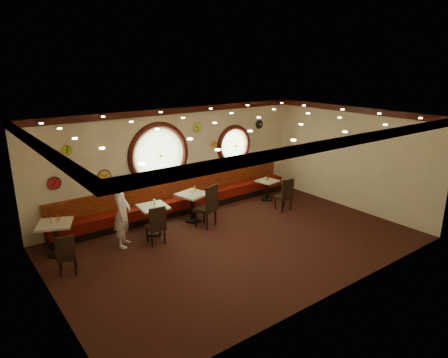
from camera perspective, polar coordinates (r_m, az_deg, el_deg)
The scene contains 48 objects.
floor at distance 10.46m, azimuth 1.94°, elevation -9.06°, with size 9.00×6.00×0.00m, color black.
ceiling at distance 9.52m, azimuth 2.13°, elevation 8.56°, with size 9.00×6.00×0.02m, color gold.
wall_back at distance 12.27m, azimuth -6.78°, elevation 2.67°, with size 9.00×0.02×3.20m, color beige.
wall_front at distance 7.91m, azimuth 15.84°, elevation -5.82°, with size 9.00×0.02×3.20m, color beige.
wall_left at distance 8.03m, azimuth -24.06°, elevation -6.33°, with size 0.02×6.00×3.20m, color beige.
wall_right at distance 13.08m, azimuth 17.61°, elevation 2.87°, with size 0.02×6.00×3.20m, color beige.
molding_back at distance 11.96m, azimuth -6.91°, elevation 9.66°, with size 9.00×0.10×0.18m, color black.
molding_front at distance 7.51m, azimuth 16.44°, elevation 5.02°, with size 9.00×0.10×0.18m, color black.
molding_left at distance 7.62m, azimuth -25.02°, elevation 4.29°, with size 0.10×6.00×0.18m, color black.
molding_right at distance 12.79m, azimuth 18.07°, elevation 9.43°, with size 0.10×6.00×0.18m, color black.
banquette_base at distance 12.49m, azimuth -5.90°, elevation -4.27°, with size 8.00×0.55×0.20m, color black.
banquette_seat at distance 12.40m, azimuth -5.93°, elevation -3.19°, with size 8.00×0.55×0.30m, color #590C07.
banquette_back at distance 12.45m, azimuth -6.51°, elevation -1.18°, with size 8.00×0.10×0.55m, color #5D070D.
porthole_left_glass at distance 11.93m, azimuth -9.30°, elevation 3.40°, with size 1.66×1.66×0.02m, color #80AB66.
porthole_left_frame at distance 11.92m, azimuth -9.27°, elevation 3.39°, with size 1.98×1.98×0.18m, color black.
porthole_left_ring at distance 11.89m, azimuth -9.20°, elevation 3.36°, with size 1.61×1.61×0.03m, color gold.
porthole_right_glass at distance 13.43m, azimuth 1.36°, elevation 4.87°, with size 1.10×1.10×0.02m, color #80AB66.
porthole_right_frame at distance 13.41m, azimuth 1.40°, elevation 4.86°, with size 1.38×1.38×0.18m, color black.
porthole_right_ring at distance 13.39m, azimuth 1.48°, elevation 4.83°, with size 1.09×1.09×0.03m, color gold.
wall_clock_0 at distance 10.87m, azimuth -21.55°, elevation 3.87°, with size 0.26×0.26×0.03m, color #9CCA28.
wall_clock_1 at distance 11.55m, azimuth -14.78°, elevation -0.73°, with size 0.20×0.20×0.03m, color white.
wall_clock_2 at distance 13.99m, azimuth 5.05°, elevation 7.78°, with size 0.28×0.28×0.03m, color black.
wall_clock_3 at distance 12.87m, azimuth -1.53°, elevation 5.03°, with size 0.22×0.22×0.03m, color gold.
wall_clock_4 at distance 12.77m, azimuth -3.34°, elevation 1.46°, with size 0.24×0.24×0.03m, color red.
wall_clock_5 at distance 11.33m, azimuth -16.75°, elevation 0.37°, with size 0.36×0.36×0.03m, color yellow.
wall_clock_6 at distance 10.97m, azimuth -23.11°, elevation -0.53°, with size 0.32×0.32×0.03m, color red.
wall_clock_7 at distance 12.43m, azimuth -3.83°, elevation 7.40°, with size 0.30×0.30×0.03m, color #A4E146.
table_a at distance 10.43m, azimuth -22.85°, elevation -7.37°, with size 1.00×1.00×0.83m.
table_b at distance 10.93m, azimuth -10.06°, elevation -5.27°, with size 0.80×0.80×0.80m.
table_c at distance 11.65m, azimuth -4.52°, elevation -3.52°, with size 0.93×0.93×0.84m.
table_d at distance 13.45m, azimuth 6.18°, elevation -1.23°, with size 0.73×0.73×0.69m.
chair_a at distance 9.43m, azimuth -21.65°, elevation -9.69°, with size 0.50×0.50×0.59m.
chair_b at distance 10.26m, azimuth -9.60°, elevation -6.19°, with size 0.48×0.48×0.64m.
chair_c at distance 11.13m, azimuth -2.22°, elevation -3.50°, with size 0.66×0.66×0.76m.
chair_d at distance 12.51m, azimuth 8.79°, elevation -1.95°, with size 0.47×0.47×0.64m.
condiment_a_salt at distance 10.30m, azimuth -23.53°, elevation -5.56°, with size 0.04×0.04×0.11m, color silver.
condiment_b_salt at distance 10.85m, azimuth -10.46°, elevation -3.50°, with size 0.03×0.03×0.09m, color silver.
condiment_c_salt at distance 11.56m, azimuth -4.83°, elevation -1.83°, with size 0.03×0.03×0.09m, color silver.
condiment_d_salt at distance 13.37m, azimuth 5.69°, elevation 0.08°, with size 0.04×0.04×0.11m, color #BBBABF.
condiment_a_pepper at distance 10.28m, azimuth -22.82°, elevation -5.52°, with size 0.04×0.04×0.11m, color silver.
condiment_b_pepper at distance 10.72m, azimuth -10.02°, elevation -3.71°, with size 0.04×0.04×0.10m, color silver.
condiment_c_pepper at distance 11.46m, azimuth -4.51°, elevation -1.95°, with size 0.04×0.04×0.10m, color silver.
condiment_d_pepper at distance 13.33m, azimuth 6.14°, elevation -0.04°, with size 0.03×0.03×0.09m, color silver.
condiment_a_bottle at distance 10.36m, azimuth -22.59°, elevation -5.16°, with size 0.05×0.05×0.17m, color gold.
condiment_b_bottle at distance 10.88m, azimuth -9.91°, elevation -3.26°, with size 0.05×0.05×0.15m, color yellow.
condiment_c_bottle at distance 11.68m, azimuth -4.19°, elevation -1.37°, with size 0.06×0.06×0.18m, color gold.
condiment_d_bottle at distance 13.42m, azimuth 6.30°, elevation 0.27°, with size 0.06×0.06×0.18m, color gold.
waiter at distance 10.29m, azimuth -14.34°, elevation -4.82°, with size 0.63×0.41×1.72m, color white.
Camera 1 is at (-5.93, -7.34, 4.53)m, focal length 32.00 mm.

